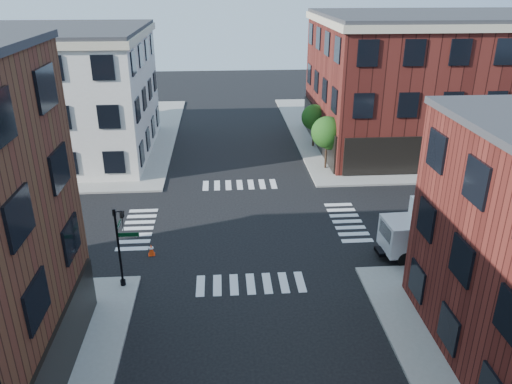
{
  "coord_description": "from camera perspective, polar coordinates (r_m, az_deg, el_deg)",
  "views": [
    {
      "loc": [
        -1.36,
        -29.7,
        15.26
      ],
      "look_at": [
        0.78,
        -0.29,
        2.5
      ],
      "focal_mm": 35.0,
      "sensor_mm": 36.0,
      "label": 1
    }
  ],
  "objects": [
    {
      "name": "ground",
      "position": [
        33.42,
        -1.37,
        -3.78
      ],
      "size": [
        120.0,
        120.0,
        0.0
      ],
      "primitive_type": "plane",
      "color": "black",
      "rests_on": "ground"
    },
    {
      "name": "sidewalk_ne",
      "position": [
        57.45,
        19.06,
        6.78
      ],
      "size": [
        30.0,
        30.0,
        0.15
      ],
      "primitive_type": "cube",
      "color": "gray",
      "rests_on": "ground"
    },
    {
      "name": "sidewalk_nw",
      "position": [
        56.45,
        -24.46,
        5.67
      ],
      "size": [
        30.0,
        30.0,
        0.15
      ],
      "primitive_type": "cube",
      "color": "gray",
      "rests_on": "ground"
    },
    {
      "name": "building_ne",
      "position": [
        51.5,
        21.49,
        11.46
      ],
      "size": [
        25.0,
        16.0,
        12.0
      ],
      "primitive_type": "cube",
      "color": "#3E130F",
      "rests_on": "ground"
    },
    {
      "name": "building_nw",
      "position": [
        49.95,
        -25.15,
        9.95
      ],
      "size": [
        22.0,
        16.0,
        11.0
      ],
      "primitive_type": "cube",
      "color": "silver",
      "rests_on": "ground"
    },
    {
      "name": "tree_near",
      "position": [
        42.43,
        8.22,
        6.58
      ],
      "size": [
        2.69,
        2.69,
        4.49
      ],
      "color": "black",
      "rests_on": "ground"
    },
    {
      "name": "tree_far",
      "position": [
        48.16,
        6.73,
        8.33
      ],
      "size": [
        2.43,
        2.43,
        4.07
      ],
      "color": "black",
      "rests_on": "ground"
    },
    {
      "name": "signal_pole",
      "position": [
        26.69,
        -15.31,
        -5.2
      ],
      "size": [
        1.29,
        1.24,
        4.6
      ],
      "color": "black",
      "rests_on": "ground"
    },
    {
      "name": "box_truck",
      "position": [
        31.27,
        21.18,
        -3.83
      ],
      "size": [
        7.69,
        2.65,
        3.44
      ],
      "rotation": [
        0.0,
        0.0,
        0.05
      ],
      "color": "white",
      "rests_on": "ground"
    },
    {
      "name": "traffic_cone",
      "position": [
        30.46,
        -11.88,
        -6.47
      ],
      "size": [
        0.45,
        0.45,
        0.72
      ],
      "rotation": [
        0.0,
        0.0,
        0.15
      ],
      "color": "#FE3C0B",
      "rests_on": "ground"
    }
  ]
}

